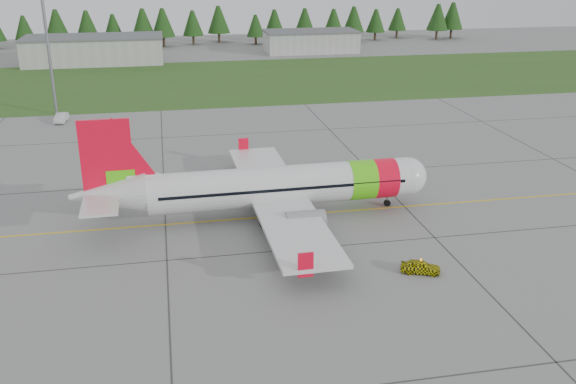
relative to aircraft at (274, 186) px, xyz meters
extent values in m
plane|color=gray|center=(4.02, -8.29, -3.16)|extent=(320.00, 320.00, 0.00)
cylinder|color=silver|center=(0.88, 0.02, 0.04)|extent=(26.94, 4.55, 4.03)
sphere|color=silver|center=(14.31, 0.28, 0.04)|extent=(4.03, 4.03, 4.03)
cone|color=silver|center=(-16.17, -0.31, 0.41)|extent=(7.31, 4.17, 4.03)
cube|color=black|center=(14.62, 0.28, 0.41)|extent=(1.70, 2.72, 0.58)
cylinder|color=#54DD10|center=(9.15, 0.18, 0.04)|extent=(2.77, 4.16, 4.11)
cylinder|color=#F70825|center=(11.63, 0.22, 0.04)|extent=(2.35, 4.15, 4.11)
cube|color=silver|center=(0.36, 0.01, -1.09)|extent=(6.32, 33.17, 0.37)
cube|color=#F70825|center=(-0.99, 16.41, -0.52)|extent=(1.24, 0.21, 2.07)
cube|color=#F70825|center=(-0.35, -16.44, -0.52)|extent=(1.24, 0.21, 2.07)
cylinder|color=gray|center=(1.80, 5.72, -1.66)|extent=(3.76, 2.24, 2.17)
cylinder|color=gray|center=(2.02, -5.65, -1.66)|extent=(3.76, 2.24, 2.17)
cube|color=#F70825|center=(-15.96, -0.31, 3.87)|extent=(4.76, 0.46, 7.85)
cube|color=#54DD10|center=(-14.82, -0.29, 1.59)|extent=(2.69, 0.49, 2.48)
cube|color=silver|center=(-16.68, -0.32, 0.66)|extent=(3.54, 11.95, 0.23)
cylinder|color=slate|center=(12.25, 0.24, -2.44)|extent=(0.19, 0.19, 1.45)
cylinder|color=black|center=(12.25, 0.24, -2.81)|extent=(0.71, 0.30, 0.70)
cylinder|color=slate|center=(-0.73, 2.88, -2.18)|extent=(0.23, 0.23, 1.96)
cylinder|color=black|center=(-1.14, 2.87, -2.62)|extent=(1.08, 0.49, 1.07)
cylinder|color=slate|center=(-0.61, -2.91, -2.18)|extent=(0.23, 0.23, 1.96)
cylinder|color=black|center=(-1.03, -2.91, -2.62)|extent=(1.08, 0.49, 1.07)
imported|color=#FFF80E|center=(9.96, -14.70, -1.50)|extent=(1.53, 1.65, 3.32)
imported|color=beige|center=(-26.52, 44.04, -1.00)|extent=(1.65, 1.57, 4.33)
cube|color=#30561E|center=(4.02, 73.71, -3.14)|extent=(320.00, 50.00, 0.03)
cube|color=gold|center=(4.02, -0.29, -3.15)|extent=(120.00, 0.25, 0.02)
cube|color=#A8A8A3|center=(-25.98, 101.71, -0.16)|extent=(32.00, 14.00, 6.00)
cube|color=#A8A8A3|center=(29.02, 109.71, -0.56)|extent=(24.00, 12.00, 5.20)
cylinder|color=slate|center=(-27.98, 49.71, 6.84)|extent=(0.50, 0.50, 20.00)
camera|label=1|loc=(-10.21, -59.84, 22.33)|focal=40.00mm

